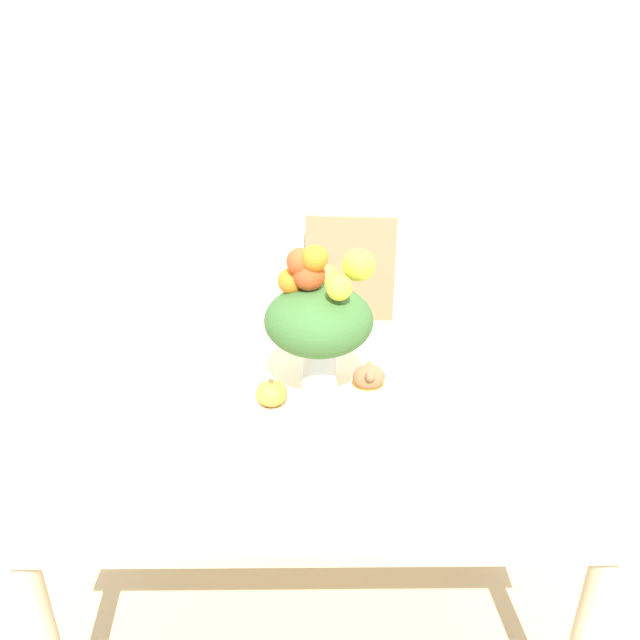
{
  "coord_description": "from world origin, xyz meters",
  "views": [
    {
      "loc": [
        -0.0,
        -1.54,
        1.75
      ],
      "look_at": [
        0.01,
        0.06,
        0.97
      ],
      "focal_mm": 35.0,
      "sensor_mm": 36.0,
      "label": 1
    }
  ],
  "objects_px": {
    "pumpkin": "(273,393)",
    "turkey_figurine": "(370,374)",
    "dining_chair_near_window": "(349,329)",
    "flower_vase": "(321,318)"
  },
  "relations": [
    {
      "from": "flower_vase",
      "to": "pumpkin",
      "type": "relative_size",
      "value": 5.12
    },
    {
      "from": "pumpkin",
      "to": "dining_chair_near_window",
      "type": "relative_size",
      "value": 0.1
    },
    {
      "from": "pumpkin",
      "to": "dining_chair_near_window",
      "type": "height_order",
      "value": "dining_chair_near_window"
    },
    {
      "from": "pumpkin",
      "to": "flower_vase",
      "type": "bearing_deg",
      "value": 23.0
    },
    {
      "from": "pumpkin",
      "to": "turkey_figurine",
      "type": "relative_size",
      "value": 0.7
    },
    {
      "from": "flower_vase",
      "to": "pumpkin",
      "type": "xyz_separation_m",
      "value": [
        -0.14,
        -0.06,
        -0.21
      ]
    },
    {
      "from": "pumpkin",
      "to": "dining_chair_near_window",
      "type": "bearing_deg",
      "value": 73.51
    },
    {
      "from": "flower_vase",
      "to": "pumpkin",
      "type": "distance_m",
      "value": 0.26
    },
    {
      "from": "pumpkin",
      "to": "turkey_figurine",
      "type": "bearing_deg",
      "value": 19.47
    },
    {
      "from": "flower_vase",
      "to": "dining_chair_near_window",
      "type": "relative_size",
      "value": 0.49
    }
  ]
}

